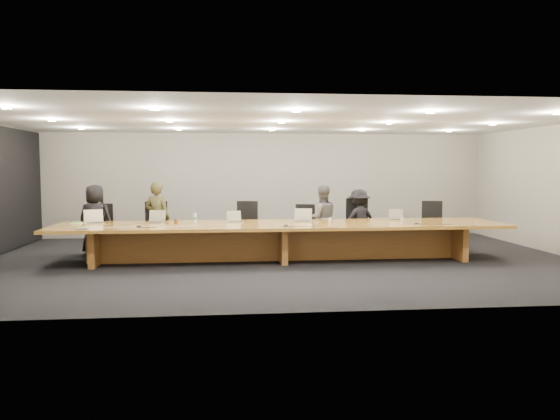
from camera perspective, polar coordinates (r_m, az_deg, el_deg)
The scene contains 28 objects.
ground at distance 11.09m, azimuth 0.16°, elevation -5.28°, with size 12.00×12.00×0.00m, color black.
back_wall at distance 14.92m, azimuth -1.48°, elevation 2.63°, with size 12.00×0.02×2.80m, color beige.
conference_table at distance 11.01m, azimuth 0.16°, elevation -2.61°, with size 9.00×1.80×0.75m.
chair_far_left at distance 12.42m, azimuth -18.20°, elevation -1.87°, with size 0.57×0.57×1.11m, color black, non-canonical shape.
chair_left at distance 12.17m, azimuth -12.57°, elevation -1.77°, with size 0.59×0.59×1.16m, color black, non-canonical shape.
chair_mid_left at distance 12.26m, azimuth -3.54°, elevation -1.66°, with size 0.58×0.58×1.14m, color black, non-canonical shape.
chair_mid_right at distance 12.35m, azimuth 2.58°, elevation -1.80°, with size 0.54×0.54×1.06m, color black, non-canonical shape.
chair_right at distance 12.49m, azimuth 8.14°, elevation -1.45°, with size 0.61×0.61×1.20m, color black, non-canonical shape.
chair_far_right at distance 13.13m, azimuth 15.60°, elevation -1.46°, with size 0.57×0.57×1.12m, color black, non-canonical shape.
person_a at distance 12.41m, azimuth -18.74°, elevation -0.94°, with size 0.74×0.48×1.52m, color black.
person_b at distance 12.13m, azimuth -12.70°, elevation -0.79°, with size 0.58×0.38×1.58m, color #403D23.
person_c at distance 12.24m, azimuth 4.41°, elevation -0.88°, with size 0.72×0.56×1.48m, color #4C4B4E.
person_d at distance 12.54m, azimuth 8.24°, elevation -1.01°, with size 0.89×0.51×1.38m, color black.
laptop_a at distance 11.54m, azimuth -18.82°, elevation -0.65°, with size 0.37×0.27×0.29m, color #C4B895, non-canonical shape.
laptop_b at distance 11.35m, azimuth -12.89°, elevation -0.67°, with size 0.34×0.25×0.27m, color tan, non-canonical shape.
laptop_c at distance 11.27m, azimuth -4.70°, elevation -0.68°, with size 0.30×0.22×0.24m, color #BAAF8E, non-canonical shape.
laptop_d at distance 11.31m, azimuth 2.37°, elevation -0.53°, with size 0.36×0.26×0.29m, color #C2B294, non-canonical shape.
laptop_e at distance 11.92m, azimuth 12.14°, elevation -0.48°, with size 0.30×0.22×0.24m, color tan, non-canonical shape.
water_bottle at distance 11.21m, azimuth -8.86°, elevation -0.85°, with size 0.06×0.06×0.19m, color silver.
amber_mug at distance 11.05m, azimuth -10.81°, elevation -1.21°, with size 0.08×0.08×0.10m, color brown.
paper_cup_near at distance 11.31m, azimuth 5.25°, elevation -1.05°, with size 0.07×0.07×0.09m, color white.
paper_cup_far at distance 11.65m, azimuth 12.64°, elevation -1.00°, with size 0.07×0.07×0.08m, color silver.
notepad at distance 11.66m, azimuth -20.43°, elevation -1.33°, with size 0.22×0.18×0.01m, color white.
lime_gadget at distance 11.67m, azimuth -20.40°, elevation -1.23°, with size 0.16×0.09×0.02m, color #64C935.
av_box at distance 10.55m, azimuth -19.96°, elevation -1.84°, with size 0.22×0.16×0.03m, color #9F9FA3.
mic_left at distance 10.65m, azimuth -14.52°, elevation -1.66°, with size 0.13×0.13×0.03m, color black.
mic_center at distance 10.45m, azimuth 0.63°, elevation -1.63°, with size 0.13×0.13×0.03m, color black.
mic_right at distance 11.20m, azimuth 14.05°, elevation -1.37°, with size 0.11×0.11×0.03m, color black.
Camera 1 is at (-1.16, -10.86, 1.87)m, focal length 35.00 mm.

